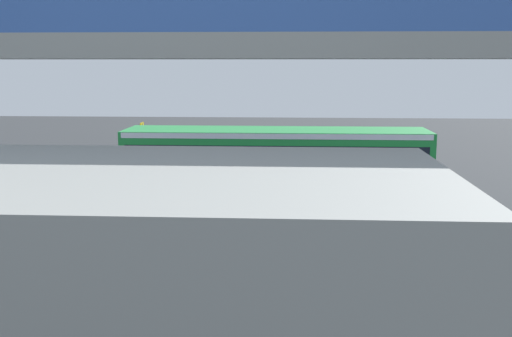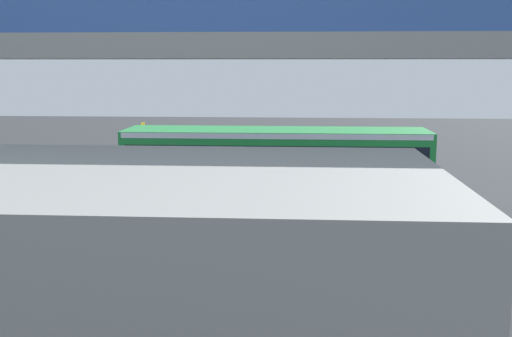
{
  "view_description": "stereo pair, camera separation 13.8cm",
  "coord_description": "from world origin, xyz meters",
  "views": [
    {
      "loc": [
        -1.84,
        24.77,
        5.62
      ],
      "look_at": [
        -0.4,
        1.31,
        1.6
      ],
      "focal_mm": 43.18,
      "sensor_mm": 36.0,
      "label": 1
    },
    {
      "loc": [
        -1.98,
        24.76,
        5.62
      ],
      "look_at": [
        -0.4,
        1.31,
        1.6
      ],
      "focal_mm": 43.18,
      "sensor_mm": 36.0,
      "label": 2
    }
  ],
  "objects": [
    {
      "name": "station_building",
      "position": [
        0.53,
        16.72,
        2.1
      ],
      "size": [
        9.0,
        5.04,
        4.2
      ],
      "color": "gray",
      "rests_on": "ground"
    },
    {
      "name": "ground",
      "position": [
        0.0,
        0.0,
        0.0
      ],
      "size": [
        80.0,
        80.0,
        0.0
      ],
      "primitive_type": "plane",
      "color": "#2D3033"
    },
    {
      "name": "lane_dash_left",
      "position": [
        -4.0,
        -3.33,
        0.0
      ],
      "size": [
        2.0,
        0.2,
        0.01
      ],
      "primitive_type": "cube",
      "color": "silver",
      "rests_on": "ground"
    },
    {
      "name": "lane_dash_leftmost",
      "position": [
        -8.0,
        -3.33,
        0.0
      ],
      "size": [
        2.0,
        0.2,
        0.01
      ],
      "primitive_type": "cube",
      "color": "silver",
      "rests_on": "ground"
    },
    {
      "name": "pedestrian",
      "position": [
        -6.99,
        -3.13,
        0.89
      ],
      "size": [
        0.38,
        0.38,
        1.79
      ],
      "color": "#2D2D38",
      "rests_on": "ground"
    },
    {
      "name": "traffic_sign",
      "position": [
        5.49,
        -4.51,
        1.89
      ],
      "size": [
        0.08,
        0.6,
        2.8
      ],
      "color": "slate",
      "rests_on": "ground"
    },
    {
      "name": "bicycle_orange",
      "position": [
        8.42,
        3.43,
        0.37
      ],
      "size": [
        1.77,
        0.44,
        0.96
      ],
      "color": "black",
      "rests_on": "ground"
    },
    {
      "name": "pedestrian_overpass",
      "position": [
        0.0,
        11.5,
        5.5
      ],
      "size": [
        29.76,
        2.6,
        7.32
      ],
      "color": "gray",
      "rests_on": "ground"
    },
    {
      "name": "city_bus",
      "position": [
        -1.17,
        1.49,
        1.88
      ],
      "size": [
        11.54,
        2.85,
        3.15
      ],
      "color": "#1E8C38",
      "rests_on": "ground"
    },
    {
      "name": "lane_dash_right",
      "position": [
        4.0,
        -3.33,
        0.0
      ],
      "size": [
        2.0,
        0.2,
        0.01
      ],
      "primitive_type": "cube",
      "color": "silver",
      "rests_on": "ground"
    },
    {
      "name": "lane_dash_centre",
      "position": [
        0.0,
        -3.33,
        0.0
      ],
      "size": [
        2.0,
        0.2,
        0.01
      ],
      "primitive_type": "cube",
      "color": "silver",
      "rests_on": "ground"
    },
    {
      "name": "lane_dash_rightmost",
      "position": [
        8.0,
        -3.33,
        0.0
      ],
      "size": [
        2.0,
        0.2,
        0.01
      ],
      "primitive_type": "cube",
      "color": "silver",
      "rests_on": "ground"
    }
  ]
}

